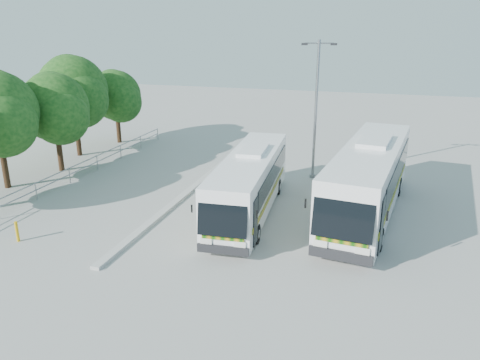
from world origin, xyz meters
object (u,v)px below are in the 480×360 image
(lamppost, at_px, (316,104))
(tree_far_e, at_px, (116,96))
(coach_main, at_px, (250,182))
(bollard, at_px, (17,232))
(tree_far_c, at_px, (55,108))
(tree_far_d, at_px, (74,91))
(coach_adjacent, at_px, (369,178))

(lamppost, bearing_deg, tree_far_e, 151.92)
(tree_far_e, distance_m, lamppost, 17.49)
(coach_main, height_order, lamppost, lamppost)
(tree_far_e, bearing_deg, bollard, -73.00)
(tree_far_c, bearing_deg, tree_far_e, 93.54)
(tree_far_d, xyz_separation_m, tree_far_e, (0.68, 4.50, -0.93))
(coach_adjacent, bearing_deg, lamppost, 130.84)
(coach_main, distance_m, lamppost, 7.84)
(tree_far_c, relative_size, tree_far_e, 1.10)
(tree_far_c, relative_size, bollard, 6.75)
(tree_far_d, xyz_separation_m, coach_main, (15.26, -7.12, -3.14))
(coach_adjacent, bearing_deg, bollard, -145.14)
(bollard, bearing_deg, tree_far_c, 116.99)
(tree_far_d, distance_m, tree_far_e, 4.65)
(tree_far_e, bearing_deg, lamppost, -15.78)
(tree_far_e, bearing_deg, coach_adjacent, -26.15)
(tree_far_c, height_order, coach_main, tree_far_c)
(tree_far_c, xyz_separation_m, lamppost, (16.31, 3.45, 0.44))
(tree_far_c, distance_m, coach_adjacent, 20.11)
(tree_far_c, height_order, tree_far_e, tree_far_c)
(coach_adjacent, distance_m, lamppost, 6.93)
(tree_far_d, relative_size, lamppost, 0.86)
(tree_far_e, distance_m, coach_main, 18.77)
(tree_far_d, distance_m, bollard, 15.49)
(tree_far_c, height_order, tree_far_d, tree_far_d)
(coach_main, distance_m, coach_adjacent, 6.05)
(bollard, bearing_deg, coach_main, 35.19)
(tree_far_c, xyz_separation_m, coach_main, (14.07, -3.42, -2.58))
(tree_far_c, bearing_deg, lamppost, 11.93)
(coach_main, bearing_deg, tree_far_c, 162.12)
(coach_adjacent, height_order, bollard, coach_adjacent)
(tree_far_e, xyz_separation_m, coach_adjacent, (20.40, -10.02, -1.94))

